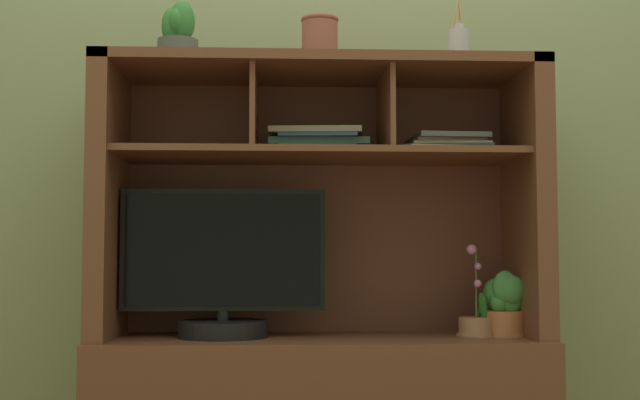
{
  "coord_description": "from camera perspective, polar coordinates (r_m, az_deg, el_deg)",
  "views": [
    {
      "loc": [
        -0.13,
        -2.65,
        0.77
      ],
      "look_at": [
        0.0,
        0.0,
        0.95
      ],
      "focal_mm": 48.42,
      "sensor_mm": 36.0,
      "label": 1
    }
  ],
  "objects": [
    {
      "name": "potted_succulent",
      "position": [
        2.73,
        -9.35,
        10.76
      ],
      "size": [
        0.14,
        0.14,
        0.19
      ],
      "color": "#4F5049",
      "rests_on": "media_console"
    },
    {
      "name": "magazine_stack_centre",
      "position": [
        2.77,
        8.33,
        3.49
      ],
      "size": [
        0.34,
        0.32,
        0.06
      ],
      "color": "beige",
      "rests_on": "media_console"
    },
    {
      "name": "potted_orchid",
      "position": [
        2.72,
        10.34,
        -7.99
      ],
      "size": [
        0.13,
        0.13,
        0.28
      ],
      "color": "#AC7456",
      "rests_on": "media_console"
    },
    {
      "name": "back_wall",
      "position": [
        3.0,
        -0.26,
        8.23
      ],
      "size": [
        6.0,
        0.02,
        2.8
      ],
      "primitive_type": "cube",
      "color": "gray",
      "rests_on": "ground"
    },
    {
      "name": "potted_fern",
      "position": [
        2.74,
        12.18,
        -6.81
      ],
      "size": [
        0.14,
        0.14,
        0.2
      ],
      "color": "#BB6C45",
      "rests_on": "media_console"
    },
    {
      "name": "diffuser_bottle",
      "position": [
        2.79,
        9.18,
        9.96
      ],
      "size": [
        0.07,
        0.07,
        0.3
      ],
      "color": "#B6ADB4",
      "rests_on": "media_console"
    },
    {
      "name": "ceramic_vase",
      "position": [
        2.75,
        -0.02,
        10.43
      ],
      "size": [
        0.12,
        0.12,
        0.16
      ],
      "color": "brown",
      "rests_on": "media_console"
    },
    {
      "name": "tv_monitor",
      "position": [
        2.64,
        -6.42,
        -5.0
      ],
      "size": [
        0.62,
        0.27,
        0.45
      ],
      "color": "black",
      "rests_on": "media_console"
    },
    {
      "name": "media_console",
      "position": [
        2.68,
        -0.01,
        -11.36
      ],
      "size": [
        1.35,
        0.54,
        1.37
      ],
      "color": "brown",
      "rests_on": "ground"
    },
    {
      "name": "magazine_stack_left",
      "position": [
        2.72,
        -0.12,
        3.82
      ],
      "size": [
        0.32,
        0.28,
        0.07
      ],
      "color": "#3F6C71",
      "rests_on": "media_console"
    }
  ]
}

